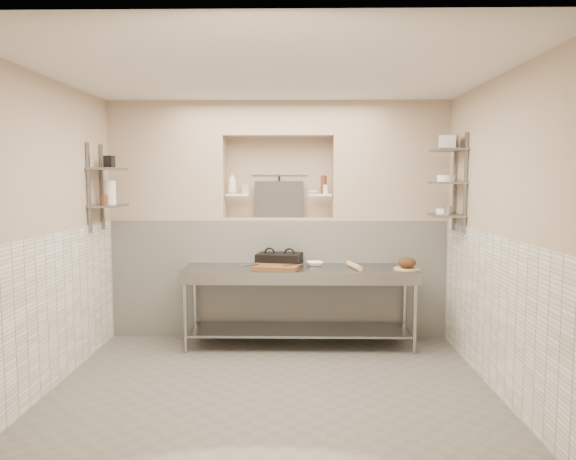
{
  "coord_description": "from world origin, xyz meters",
  "views": [
    {
      "loc": [
        0.23,
        -5.04,
        1.89
      ],
      "look_at": [
        0.13,
        0.9,
        1.35
      ],
      "focal_mm": 35.0,
      "sensor_mm": 36.0,
      "label": 1
    }
  ],
  "objects_px": {
    "bread_loaf": "(407,263)",
    "bottle_soap": "(232,183)",
    "jug_left": "(110,192)",
    "cutting_board": "(277,267)",
    "bowl_alcove": "(313,192)",
    "mixing_bowl": "(315,264)",
    "prep_table": "(300,290)",
    "rolling_pin": "(354,266)",
    "panini_press": "(279,259)"
  },
  "relations": [
    {
      "from": "panini_press",
      "to": "jug_left",
      "type": "xyz_separation_m",
      "value": [
        -1.86,
        -0.28,
        0.78
      ]
    },
    {
      "from": "prep_table",
      "to": "bread_loaf",
      "type": "xyz_separation_m",
      "value": [
        1.18,
        -0.1,
        0.33
      ]
    },
    {
      "from": "mixing_bowl",
      "to": "bottle_soap",
      "type": "distance_m",
      "value": 1.4
    },
    {
      "from": "cutting_board",
      "to": "bread_loaf",
      "type": "relative_size",
      "value": 2.42
    },
    {
      "from": "panini_press",
      "to": "rolling_pin",
      "type": "xyz_separation_m",
      "value": [
        0.84,
        -0.25,
        -0.04
      ]
    },
    {
      "from": "panini_press",
      "to": "mixing_bowl",
      "type": "relative_size",
      "value": 2.84
    },
    {
      "from": "mixing_bowl",
      "to": "bottle_soap",
      "type": "height_order",
      "value": "bottle_soap"
    },
    {
      "from": "bottle_soap",
      "to": "mixing_bowl",
      "type": "bearing_deg",
      "value": -21.03
    },
    {
      "from": "panini_press",
      "to": "jug_left",
      "type": "relative_size",
      "value": 2.12
    },
    {
      "from": "prep_table",
      "to": "panini_press",
      "type": "bearing_deg",
      "value": 139.62
    },
    {
      "from": "bottle_soap",
      "to": "bowl_alcove",
      "type": "height_order",
      "value": "bottle_soap"
    },
    {
      "from": "rolling_pin",
      "to": "bottle_soap",
      "type": "height_order",
      "value": "bottle_soap"
    },
    {
      "from": "bread_loaf",
      "to": "bottle_soap",
      "type": "xyz_separation_m",
      "value": [
        -1.99,
        0.62,
        0.87
      ]
    },
    {
      "from": "bread_loaf",
      "to": "jug_left",
      "type": "distance_m",
      "value": 3.36
    },
    {
      "from": "cutting_board",
      "to": "bread_loaf",
      "type": "distance_m",
      "value": 1.43
    },
    {
      "from": "bowl_alcove",
      "to": "jug_left",
      "type": "relative_size",
      "value": 0.5
    },
    {
      "from": "prep_table",
      "to": "cutting_board",
      "type": "height_order",
      "value": "cutting_board"
    },
    {
      "from": "mixing_bowl",
      "to": "rolling_pin",
      "type": "relative_size",
      "value": 0.49
    },
    {
      "from": "rolling_pin",
      "to": "jug_left",
      "type": "distance_m",
      "value": 2.82
    },
    {
      "from": "rolling_pin",
      "to": "bowl_alcove",
      "type": "height_order",
      "value": "bowl_alcove"
    },
    {
      "from": "bread_loaf",
      "to": "panini_press",
      "type": "bearing_deg",
      "value": 168.05
    },
    {
      "from": "jug_left",
      "to": "panini_press",
      "type": "bearing_deg",
      "value": 8.48
    },
    {
      "from": "bottle_soap",
      "to": "bread_loaf",
      "type": "bearing_deg",
      "value": -17.37
    },
    {
      "from": "rolling_pin",
      "to": "bottle_soap",
      "type": "xyz_separation_m",
      "value": [
        -1.41,
        0.57,
        0.91
      ]
    },
    {
      "from": "bread_loaf",
      "to": "bottle_soap",
      "type": "relative_size",
      "value": 0.75
    },
    {
      "from": "mixing_bowl",
      "to": "bowl_alcove",
      "type": "height_order",
      "value": "bowl_alcove"
    },
    {
      "from": "bowl_alcove",
      "to": "mixing_bowl",
      "type": "bearing_deg",
      "value": -88.33
    },
    {
      "from": "bottle_soap",
      "to": "panini_press",
      "type": "bearing_deg",
      "value": -29.29
    },
    {
      "from": "prep_table",
      "to": "mixing_bowl",
      "type": "relative_size",
      "value": 13.32
    },
    {
      "from": "mixing_bowl",
      "to": "jug_left",
      "type": "relative_size",
      "value": 0.75
    },
    {
      "from": "rolling_pin",
      "to": "bread_loaf",
      "type": "distance_m",
      "value": 0.58
    },
    {
      "from": "cutting_board",
      "to": "mixing_bowl",
      "type": "xyz_separation_m",
      "value": [
        0.43,
        0.26,
        0.0
      ]
    },
    {
      "from": "cutting_board",
      "to": "prep_table",
      "type": "bearing_deg",
      "value": 24.52
    },
    {
      "from": "panini_press",
      "to": "cutting_board",
      "type": "height_order",
      "value": "panini_press"
    },
    {
      "from": "cutting_board",
      "to": "bread_loaf",
      "type": "xyz_separation_m",
      "value": [
        1.43,
        0.02,
        0.05
      ]
    },
    {
      "from": "bottle_soap",
      "to": "jug_left",
      "type": "height_order",
      "value": "bottle_soap"
    },
    {
      "from": "cutting_board",
      "to": "bottle_soap",
      "type": "relative_size",
      "value": 1.82
    },
    {
      "from": "panini_press",
      "to": "rolling_pin",
      "type": "bearing_deg",
      "value": -6.0
    },
    {
      "from": "cutting_board",
      "to": "mixing_bowl",
      "type": "bearing_deg",
      "value": 31.18
    },
    {
      "from": "prep_table",
      "to": "jug_left",
      "type": "height_order",
      "value": "jug_left"
    },
    {
      "from": "jug_left",
      "to": "cutting_board",
      "type": "bearing_deg",
      "value": -1.17
    },
    {
      "from": "cutting_board",
      "to": "jug_left",
      "type": "height_order",
      "value": "jug_left"
    },
    {
      "from": "panini_press",
      "to": "cutting_board",
      "type": "relative_size",
      "value": 1.15
    },
    {
      "from": "prep_table",
      "to": "bread_loaf",
      "type": "relative_size",
      "value": 13.06
    },
    {
      "from": "prep_table",
      "to": "bowl_alcove",
      "type": "height_order",
      "value": "bowl_alcove"
    },
    {
      "from": "bowl_alcove",
      "to": "jug_left",
      "type": "xyz_separation_m",
      "value": [
        -2.26,
        -0.61,
        0.01
      ]
    },
    {
      "from": "rolling_pin",
      "to": "jug_left",
      "type": "bearing_deg",
      "value": -179.37
    },
    {
      "from": "prep_table",
      "to": "mixing_bowl",
      "type": "distance_m",
      "value": 0.36
    },
    {
      "from": "bottle_soap",
      "to": "jug_left",
      "type": "distance_m",
      "value": 1.42
    },
    {
      "from": "bread_loaf",
      "to": "rolling_pin",
      "type": "bearing_deg",
      "value": 174.9
    }
  ]
}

